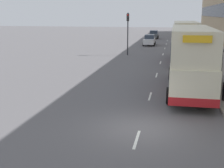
{
  "coord_description": "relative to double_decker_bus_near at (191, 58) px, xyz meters",
  "views": [
    {
      "loc": [
        1.38,
        -13.52,
        5.17
      ],
      "look_at": [
        -4.49,
        15.9,
        -1.62
      ],
      "focal_mm": 50.0,
      "sensor_mm": 36.0,
      "label": 1
    }
  ],
  "objects": [
    {
      "name": "ground_plane",
      "position": [
        -2.47,
        -7.63,
        -2.28
      ],
      "size": [
        220.0,
        220.0,
        0.0
      ],
      "primitive_type": "plane",
      "color": "#5B595B"
    },
    {
      "name": "pavement",
      "position": [
        4.03,
        30.87,
        -2.21
      ],
      "size": [
        5.0,
        93.0,
        0.14
      ],
      "color": "gray",
      "rests_on": "ground_plane"
    },
    {
      "name": "lane_mark_0",
      "position": [
        -2.47,
        -8.94,
        -2.28
      ],
      "size": [
        0.12,
        2.0,
        0.01
      ],
      "color": "silver",
      "rests_on": "ground_plane"
    },
    {
      "name": "lane_mark_1",
      "position": [
        -2.47,
        -1.79,
        -2.28
      ],
      "size": [
        0.12,
        2.0,
        0.01
      ],
      "color": "silver",
      "rests_on": "ground_plane"
    },
    {
      "name": "lane_mark_2",
      "position": [
        -2.47,
        5.36,
        -2.28
      ],
      "size": [
        0.12,
        2.0,
        0.01
      ],
      "color": "silver",
      "rests_on": "ground_plane"
    },
    {
      "name": "lane_mark_3",
      "position": [
        -2.47,
        12.51,
        -2.28
      ],
      "size": [
        0.12,
        2.0,
        0.01
      ],
      "color": "silver",
      "rests_on": "ground_plane"
    },
    {
      "name": "lane_mark_4",
      "position": [
        -2.47,
        19.67,
        -2.28
      ],
      "size": [
        0.12,
        2.0,
        0.01
      ],
      "color": "silver",
      "rests_on": "ground_plane"
    },
    {
      "name": "lane_mark_5",
      "position": [
        -2.47,
        26.82,
        -2.28
      ],
      "size": [
        0.12,
        2.0,
        0.01
      ],
      "color": "silver",
      "rests_on": "ground_plane"
    },
    {
      "name": "lane_mark_6",
      "position": [
        -2.47,
        33.97,
        -2.28
      ],
      "size": [
        0.12,
        2.0,
        0.01
      ],
      "color": "silver",
      "rests_on": "ground_plane"
    },
    {
      "name": "lane_mark_7",
      "position": [
        -2.47,
        41.13,
        -2.28
      ],
      "size": [
        0.12,
        2.0,
        0.01
      ],
      "color": "silver",
      "rests_on": "ground_plane"
    },
    {
      "name": "double_decker_bus_near",
      "position": [
        0.0,
        0.0,
        0.0
      ],
      "size": [
        2.85,
        10.7,
        4.3
      ],
      "color": "beige",
      "rests_on": "ground_plane"
    },
    {
      "name": "double_decker_bus_ahead",
      "position": [
        0.07,
        13.8,
        -0.0
      ],
      "size": [
        2.85,
        10.43,
        4.3
      ],
      "color": "beige",
      "rests_on": "ground_plane"
    },
    {
      "name": "car_0",
      "position": [
        -5.46,
        45.76,
        -1.44
      ],
      "size": [
        1.97,
        4.43,
        1.69
      ],
      "rotation": [
        0.0,
        0.0,
        3.14
      ],
      "color": "#4C5156",
      "rests_on": "ground_plane"
    },
    {
      "name": "car_1",
      "position": [
        -5.17,
        31.06,
        -1.42
      ],
      "size": [
        1.9,
        4.55,
        1.76
      ],
      "rotation": [
        0.0,
        0.0,
        3.14
      ],
      "color": "silver",
      "rests_on": "ground_plane"
    },
    {
      "name": "pedestrian_1",
      "position": [
        2.5,
        5.63,
        -1.29
      ],
      "size": [
        0.33,
        0.33,
        1.66
      ],
      "color": "#23232D",
      "rests_on": "ground_plane"
    },
    {
      "name": "traffic_light_far_kerb",
      "position": [
        -6.88,
        17.91,
        1.24
      ],
      "size": [
        0.3,
        0.32,
        5.27
      ],
      "color": "black",
      "rests_on": "ground_plane"
    }
  ]
}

